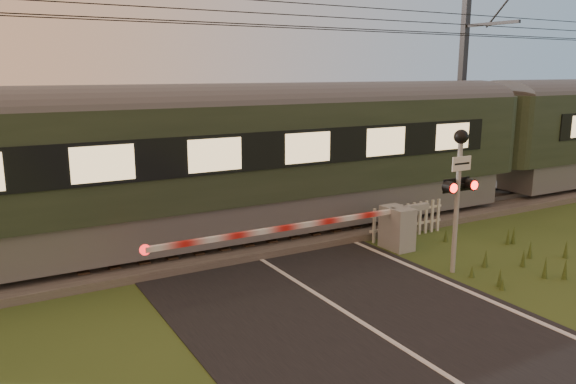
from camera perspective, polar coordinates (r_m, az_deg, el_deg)
ground at (r=9.70m, az=10.82°, el=-14.99°), size 160.00×160.00×0.00m
road at (r=9.55m, az=11.85°, el=-15.42°), size 6.00×140.00×0.03m
track_bed at (r=14.83m, az=-5.71°, el=-4.84°), size 140.00×3.40×0.39m
overhead_wires at (r=14.24m, az=-6.21°, el=17.50°), size 120.00×0.62×0.62m
train at (r=20.04m, az=19.55°, el=5.13°), size 40.48×2.79×3.77m
boom_gate at (r=14.08m, az=9.80°, el=-3.56°), size 7.44×0.83×1.11m
crossing_signal at (r=12.61m, az=16.96°, el=1.60°), size 0.81×0.34×3.19m
picket_fence at (r=15.45m, az=12.02°, el=-2.80°), size 2.48×0.08×0.92m
catenary_mast at (r=22.23m, az=17.35°, el=10.36°), size 0.24×2.47×7.50m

